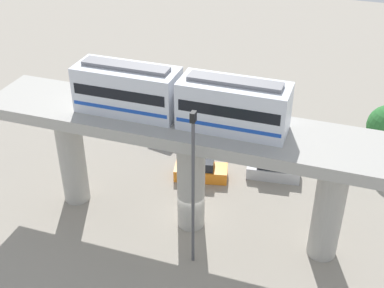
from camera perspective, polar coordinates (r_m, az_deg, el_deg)
name	(u,v)px	position (r m, az deg, el deg)	size (l,w,h in m)	color
ground_plane	(191,223)	(37.00, -0.10, -8.75)	(120.00, 120.00, 0.00)	gray
viaduct	(191,149)	(33.28, -0.11, -0.61)	(5.20, 28.00, 8.34)	#A8A59E
train	(179,97)	(31.70, -1.46, 5.21)	(2.64, 13.55, 3.24)	silver
parked_car_silver	(273,169)	(41.61, 8.99, -2.70)	(2.27, 4.38, 1.76)	#B2B5BA
parked_car_blue	(165,131)	(46.11, -3.01, 1.42)	(2.61, 4.48, 1.76)	#284CB7
parked_car_orange	(201,170)	(40.97, 0.96, -2.87)	(2.66, 4.49, 1.76)	orange
signal_post	(193,186)	(30.41, 0.12, -4.65)	(0.44, 0.28, 10.94)	#4C4C51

